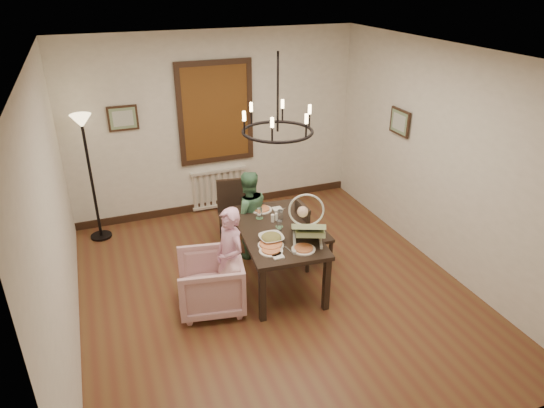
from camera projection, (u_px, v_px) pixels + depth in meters
room_shell at (263, 174)px, 5.64m from camera, size 4.51×5.00×2.81m
dining_table at (277, 235)px, 5.88m from camera, size 1.01×1.62×0.72m
chair_far at (234, 214)px, 6.78m from camera, size 0.46×0.46×0.92m
chair_right at (314, 233)px, 6.30m from camera, size 0.41×0.41×0.92m
armchair at (210, 283)px, 5.51m from camera, size 0.86×0.84×0.67m
elderly_woman at (231, 266)px, 5.50m from camera, size 0.34×0.43×1.02m
seated_man at (248, 222)px, 6.48m from camera, size 0.50×0.39×1.02m
baby_bouncer at (308, 225)px, 5.53m from camera, size 0.62×0.71×0.39m
salad_bowl at (271, 238)px, 5.57m from camera, size 0.34×0.34×0.08m
pizza_platter at (271, 245)px, 5.48m from camera, size 0.30×0.30×0.04m
drinking_glass at (279, 226)px, 5.78m from camera, size 0.06×0.06×0.13m
window_blinds at (216, 113)px, 7.31m from camera, size 1.00×0.03×1.40m
radiator at (219, 188)px, 7.88m from camera, size 0.92×0.12×0.62m
picture_back at (123, 118)px, 6.87m from camera, size 0.42×0.03×0.36m
picture_right at (400, 122)px, 6.69m from camera, size 0.03×0.42×0.36m
floor_lamp at (92, 181)px, 6.75m from camera, size 0.30×0.30×1.80m
chandelier at (278, 131)px, 5.31m from camera, size 0.80×0.80×0.04m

